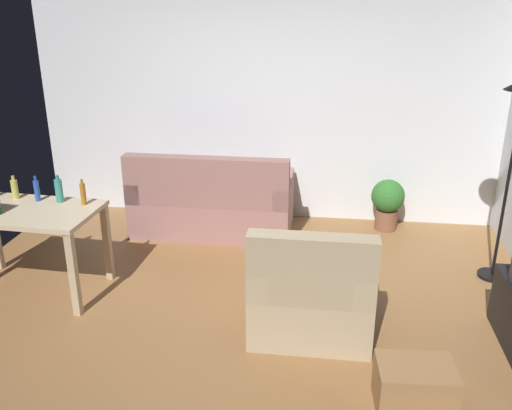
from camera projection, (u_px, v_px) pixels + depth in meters
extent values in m
cube|color=olive|center=(236.00, 312.00, 4.54)|extent=(5.20, 4.40, 0.02)
cube|color=silver|center=(267.00, 100.00, 6.09)|extent=(5.20, 0.10, 2.70)
cube|color=#996B66|center=(214.00, 212.00, 6.05)|extent=(1.70, 0.84, 0.40)
cube|color=#8C625D|center=(206.00, 182.00, 5.58)|extent=(1.70, 0.16, 0.52)
cube|color=#926661|center=(284.00, 189.00, 5.85)|extent=(0.16, 0.84, 0.22)
cube|color=#926661|center=(144.00, 182.00, 6.04)|extent=(0.16, 0.84, 0.22)
cylinder|color=black|center=(492.00, 275.00, 5.08)|extent=(0.26, 0.26, 0.03)
cylinder|color=black|center=(507.00, 188.00, 4.77)|extent=(0.03, 0.03, 1.68)
cube|color=#C6B28E|center=(24.00, 211.00, 4.60)|extent=(1.23, 0.76, 0.04)
cube|color=tan|center=(74.00, 275.00, 4.36)|extent=(0.06, 0.06, 0.72)
cube|color=tan|center=(107.00, 243.00, 4.93)|extent=(0.06, 0.06, 0.72)
cylinder|color=brown|center=(386.00, 220.00, 6.08)|extent=(0.24, 0.24, 0.22)
sphere|color=#2D6B28|center=(388.00, 196.00, 5.98)|extent=(0.36, 0.36, 0.36)
cube|color=tan|center=(311.00, 303.00, 4.27)|extent=(0.90, 0.84, 0.40)
cube|color=tan|center=(312.00, 270.00, 3.79)|extent=(0.90, 0.16, 0.52)
cube|color=tan|center=(362.00, 270.00, 4.11)|extent=(0.16, 0.84, 0.22)
cube|color=tan|center=(264.00, 264.00, 4.20)|extent=(0.16, 0.84, 0.22)
cube|color=olive|center=(415.00, 386.00, 3.43)|extent=(0.50, 0.37, 0.30)
cylinder|color=#BCB24C|center=(15.00, 189.00, 4.80)|extent=(0.06, 0.06, 0.17)
cylinder|color=#BCB24C|center=(13.00, 178.00, 4.77)|extent=(0.03, 0.03, 0.04)
cylinder|color=#2347A3|center=(37.00, 191.00, 4.75)|extent=(0.05, 0.05, 0.19)
cylinder|color=#2347A3|center=(35.00, 178.00, 4.71)|extent=(0.02, 0.02, 0.04)
cylinder|color=teal|center=(59.00, 191.00, 4.72)|extent=(0.06, 0.06, 0.20)
cylinder|color=teal|center=(57.00, 177.00, 4.68)|extent=(0.03, 0.03, 0.04)
cylinder|color=#9E6019|center=(83.00, 194.00, 4.66)|extent=(0.04, 0.04, 0.19)
cylinder|color=#9E6019|center=(82.00, 181.00, 4.62)|extent=(0.02, 0.02, 0.04)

